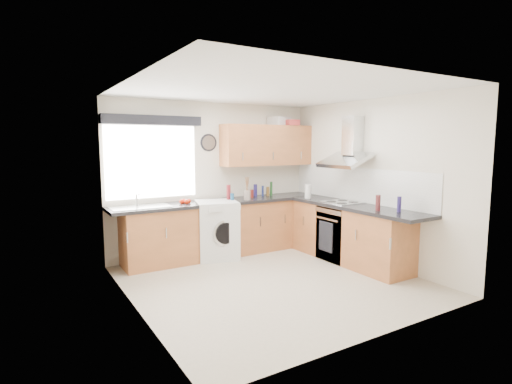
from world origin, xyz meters
TOP-DOWN VIEW (x-y plane):
  - ground_plane at (0.00, 0.00)m, footprint 3.60×3.60m
  - ceiling at (0.00, 0.00)m, footprint 3.60×3.60m
  - wall_back at (0.00, 1.80)m, footprint 3.60×0.02m
  - wall_front at (0.00, -1.80)m, footprint 3.60×0.02m
  - wall_left at (-1.80, 0.00)m, footprint 0.02×3.60m
  - wall_right at (1.80, 0.00)m, footprint 0.02×3.60m
  - window at (-1.05, 1.79)m, footprint 1.40×0.02m
  - window_blind at (-1.05, 1.70)m, footprint 1.50×0.18m
  - splashback at (1.79, 0.30)m, footprint 0.01×3.00m
  - base_cab_back at (-0.10, 1.51)m, footprint 3.00×0.58m
  - base_cab_corner at (1.50, 1.50)m, footprint 0.60×0.60m
  - base_cab_right at (1.51, 0.15)m, footprint 0.58×2.10m
  - worktop_back at (0.00, 1.50)m, footprint 3.60×0.62m
  - worktop_right at (1.50, 0.00)m, footprint 0.62×2.42m
  - sink at (-1.33, 1.50)m, footprint 0.84×0.46m
  - oven at (1.50, 0.30)m, footprint 0.56×0.58m
  - hob_plate at (1.50, 0.30)m, footprint 0.52×0.52m
  - extractor_hood at (1.60, 0.30)m, footprint 0.52×0.78m
  - upper_cabinets at (0.95, 1.62)m, footprint 1.70×0.35m
  - washing_machine at (-0.15, 1.40)m, footprint 0.76×0.75m
  - wall_clock at (-0.09, 1.78)m, footprint 0.29×0.04m
  - casserole at (1.25, 1.69)m, footprint 0.42×0.35m
  - storage_box at (1.41, 1.52)m, footprint 0.23×0.20m
  - utensil_pot at (0.38, 1.35)m, footprint 0.13×0.13m
  - kitchen_roll at (1.35, 0.97)m, footprint 0.13×0.13m
  - tomato_cluster at (-0.64, 1.48)m, footprint 0.18×0.18m
  - jar_0 at (0.85, 1.61)m, footprint 0.04×0.04m
  - jar_1 at (0.11, 1.48)m, footprint 0.07×0.07m
  - jar_2 at (0.58, 1.55)m, footprint 0.07×0.07m
  - jar_3 at (0.12, 1.39)m, footprint 0.06×0.06m
  - jar_4 at (0.74, 1.67)m, footprint 0.06×0.06m
  - jar_5 at (0.95, 1.61)m, footprint 0.06×0.06m
  - jar_6 at (1.02, 1.60)m, footprint 0.05×0.05m
  - bottle_0 at (1.39, -0.51)m, footprint 0.07×0.07m
  - bottle_1 at (1.55, -0.74)m, footprint 0.06×0.06m

SIDE VIEW (x-z plane):
  - ground_plane at x=0.00m, z-range 0.00..0.00m
  - oven at x=1.50m, z-range 0.00..0.85m
  - base_cab_back at x=-0.10m, z-range 0.00..0.86m
  - base_cab_corner at x=1.50m, z-range 0.00..0.86m
  - base_cab_right at x=1.51m, z-range 0.00..0.86m
  - washing_machine at x=-0.15m, z-range 0.00..0.92m
  - worktop_back at x=0.00m, z-range 0.86..0.91m
  - worktop_right at x=1.50m, z-range 0.86..0.91m
  - hob_plate at x=1.50m, z-range 0.91..0.92m
  - tomato_cluster at x=-0.64m, z-range 0.91..0.98m
  - sink at x=-1.33m, z-range 0.90..1.00m
  - jar_3 at x=0.12m, z-range 0.91..1.03m
  - jar_2 at x=0.58m, z-range 0.91..1.04m
  - utensil_pot at x=0.38m, z-range 0.91..1.06m
  - jar_5 at x=0.95m, z-range 0.91..1.07m
  - jar_0 at x=0.85m, z-range 0.91..1.09m
  - jar_4 at x=0.74m, z-range 0.91..1.12m
  - bottle_1 at x=1.55m, z-range 0.91..1.12m
  - bottle_0 at x=1.39m, z-range 0.91..1.13m
  - kitchen_roll at x=1.35m, z-range 0.91..1.15m
  - jar_6 at x=1.02m, z-range 0.91..1.16m
  - jar_1 at x=0.11m, z-range 0.91..1.16m
  - splashback at x=1.79m, z-range 0.91..1.45m
  - wall_back at x=0.00m, z-range 0.00..2.50m
  - wall_front at x=0.00m, z-range 0.00..2.50m
  - wall_left at x=-1.80m, z-range 0.00..2.50m
  - wall_right at x=1.80m, z-range 0.00..2.50m
  - window at x=-1.05m, z-range 1.00..2.10m
  - extractor_hood at x=1.60m, z-range 1.44..2.10m
  - upper_cabinets at x=0.95m, z-range 1.45..2.15m
  - wall_clock at x=-0.09m, z-range 1.70..1.99m
  - window_blind at x=-1.05m, z-range 2.11..2.25m
  - storage_box at x=1.41m, z-range 2.15..2.25m
  - casserole at x=1.25m, z-range 2.15..2.30m
  - ceiling at x=0.00m, z-range 2.49..2.51m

